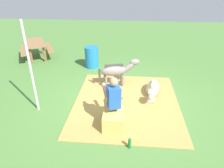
# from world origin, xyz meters

# --- Properties ---
(ground_plane) EXTENTS (24.00, 24.00, 0.00)m
(ground_plane) POSITION_xyz_m (0.00, 0.00, 0.00)
(ground_plane) COLOR #4C7A38
(hay_patch) EXTENTS (3.47, 3.00, 0.02)m
(hay_patch) POSITION_xyz_m (-0.18, -0.22, 0.01)
(hay_patch) COLOR #AD8C47
(hay_patch) RESTS_ON ground
(hay_bale) EXTENTS (0.66, 0.48, 0.43)m
(hay_bale) POSITION_xyz_m (-1.29, 0.07, 0.22)
(hay_bale) COLOR tan
(hay_bale) RESTS_ON ground
(person_seated) EXTENTS (0.72, 0.55, 1.31)m
(person_seated) POSITION_xyz_m (-1.13, 0.10, 0.72)
(person_seated) COLOR tan
(person_seated) RESTS_ON ground
(pony_standing) EXTENTS (0.54, 1.32, 0.91)m
(pony_standing) POSITION_xyz_m (0.84, 0.14, 0.55)
(pony_standing) COLOR slate
(pony_standing) RESTS_ON ground
(pony_lying) EXTENTS (1.36, 0.54, 0.42)m
(pony_lying) POSITION_xyz_m (0.34, -1.00, 0.19)
(pony_lying) COLOR tan
(pony_lying) RESTS_ON ground
(soda_bottle) EXTENTS (0.07, 0.07, 0.29)m
(soda_bottle) POSITION_xyz_m (-1.96, -0.34, 0.14)
(soda_bottle) COLOR #197233
(soda_bottle) RESTS_ON ground
(water_barrel) EXTENTS (0.53, 0.53, 0.83)m
(water_barrel) POSITION_xyz_m (2.36, 1.24, 0.42)
(water_barrel) COLOR #1E72B2
(water_barrel) RESTS_ON ground
(tent_pole_left) EXTENTS (0.06, 0.06, 2.43)m
(tent_pole_left) POSITION_xyz_m (-0.74, 2.21, 1.22)
(tent_pole_left) COLOR silver
(tent_pole_left) RESTS_ON ground
(picnic_bench) EXTENTS (1.93, 1.84, 0.75)m
(picnic_bench) POSITION_xyz_m (3.10, 3.82, 0.58)
(picnic_bench) COLOR olive
(picnic_bench) RESTS_ON ground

